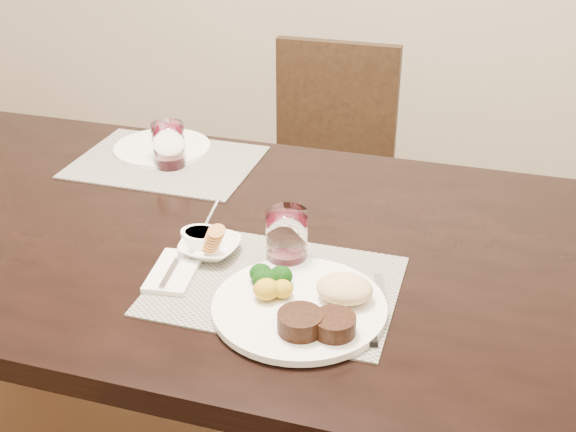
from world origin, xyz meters
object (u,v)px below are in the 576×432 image
(steak_knife, at_px, (373,319))
(dinner_plate, at_px, (307,304))
(far_plate, at_px, (162,148))
(wine_glass_near, at_px, (287,240))
(cracker_bowl, at_px, (210,247))
(chair_far, at_px, (327,165))

(steak_knife, bearing_deg, dinner_plate, 168.55)
(steak_knife, relative_size, far_plate, 0.88)
(dinner_plate, xyz_separation_m, far_plate, (-0.57, 0.60, -0.01))
(wine_glass_near, bearing_deg, dinner_plate, -61.18)
(steak_knife, xyz_separation_m, cracker_bowl, (-0.36, 0.13, 0.01))
(cracker_bowl, xyz_separation_m, far_plate, (-0.33, 0.46, -0.01))
(dinner_plate, bearing_deg, cracker_bowl, 145.01)
(wine_glass_near, bearing_deg, steak_knife, -35.39)
(wine_glass_near, relative_size, far_plate, 0.44)
(dinner_plate, relative_size, cracker_bowl, 2.61)
(cracker_bowl, bearing_deg, far_plate, 125.35)
(chair_far, relative_size, wine_glass_near, 7.90)
(chair_far, bearing_deg, wine_glass_near, -80.86)
(chair_far, bearing_deg, far_plate, -119.58)
(steak_knife, height_order, cracker_bowl, cracker_bowl)
(dinner_plate, bearing_deg, far_plate, 128.17)
(dinner_plate, height_order, cracker_bowl, dinner_plate)
(cracker_bowl, height_order, far_plate, cracker_bowl)
(chair_far, distance_m, cracker_bowl, 1.06)
(dinner_plate, height_order, far_plate, dinner_plate)
(dinner_plate, distance_m, cracker_bowl, 0.28)
(steak_knife, relative_size, wine_glass_near, 1.99)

